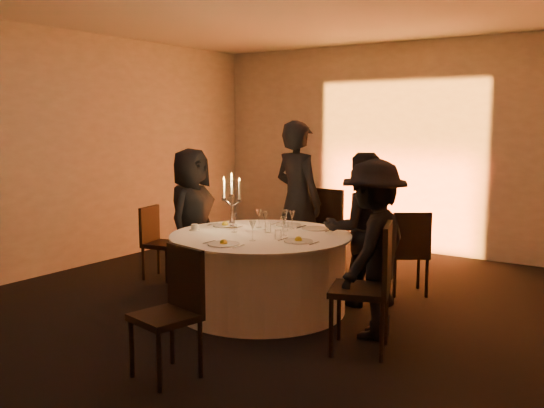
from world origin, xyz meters
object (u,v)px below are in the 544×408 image
Objects in this scene: chair_back_left at (331,225)px; guest_back_right at (360,229)px; chair_back_right at (409,248)px; guest_left at (191,218)px; candelabra at (232,210)px; coffee_cup at (195,227)px; chair_left at (157,238)px; chair_front at (174,304)px; banquet_table at (261,272)px; chair_right at (371,280)px; guest_back_left at (298,201)px; guest_right at (373,249)px.

chair_back_left is 1.27m from guest_back_right.
chair_back_right is 2.44m from guest_left.
coffee_cup is at bearing -136.23° from candelabra.
chair_back_right reaches higher than coffee_cup.
candelabra is at bearing 5.67° from chair_back_right.
chair_left is 0.55× the size of guest_left.
chair_left is at bearing 148.84° from chair_front.
banquet_table is 3.04× the size of candelabra.
guest_back_right is at bearing -169.04° from chair_right.
coffee_cup is (-2.07, 0.21, 0.19)m from chair_right.
chair_left is 7.87× the size of coffee_cup.
chair_left reaches higher than coffee_cup.
chair_front is 0.61× the size of guest_back_right.
chair_front reaches higher than coffee_cup.
guest_left is 14.36× the size of coffee_cup.
chair_back_right is 1.78m from chair_right.
guest_left reaches higher than guest_back_right.
chair_left is 0.46× the size of guest_back_left.
chair_back_right is 0.86× the size of chair_right.
chair_left is 0.94× the size of chair_back_right.
guest_right reaches higher than chair_back_left.
chair_right is at bearing -16.62° from banquet_table.
chair_front is 0.61× the size of guest_right.
guest_back_right is at bearing -89.97° from guest_left.
chair_right is at bearing 129.16° from chair_back_left.
guest_back_right is at bearing 92.93° from chair_front.
chair_back_left is 0.69× the size of guest_right.
chair_back_right is at bearing 41.14° from candelabra.
guest_back_right is (-0.30, -0.59, 0.27)m from chair_back_right.
guest_back_left reaches higher than chair_left.
chair_front is at bearing 101.65° from chair_back_left.
guest_left reaches higher than chair_back_right.
guest_right is (0.20, -1.38, 0.26)m from chair_back_right.
guest_back_right is (1.89, 0.46, -0.00)m from guest_left.
banquet_table is 1.69m from chair_back_left.
guest_back_left is 1.21× the size of guest_right.
chair_back_left is at bearing -52.20° from chair_back_right.
guest_back_left is at bearing 115.19° from chair_front.
banquet_table is 1.15× the size of guest_back_right.
chair_back_left is at bearing 93.78° from banquet_table.
chair_left is at bearing -15.71° from chair_back_right.
chair_back_right is at bearing 41.58° from coffee_cup.
guest_back_left reaches higher than guest_right.
guest_back_left is 1.17m from guest_back_right.
chair_back_left is 1.20m from chair_back_right.
chair_left is 2.96m from chair_back_right.
guest_right is (1.34, -1.72, 0.17)m from chair_back_left.
chair_back_left reaches higher than banquet_table.
chair_front is (0.48, -3.31, -0.07)m from chair_back_left.
guest_back_right reaches higher than chair_back_right.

